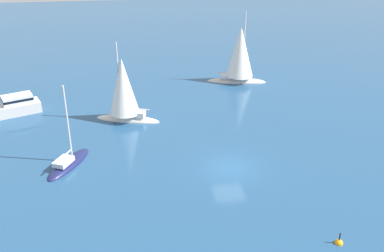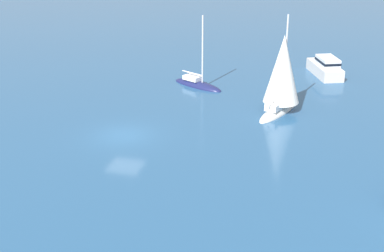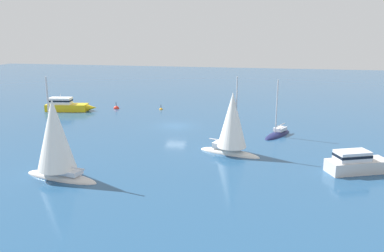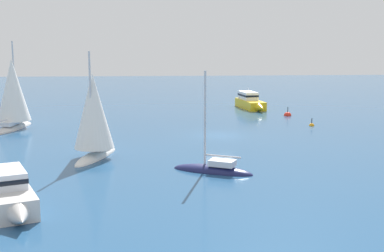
{
  "view_description": "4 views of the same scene",
  "coord_description": "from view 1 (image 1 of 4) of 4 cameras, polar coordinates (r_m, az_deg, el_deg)",
  "views": [
    {
      "loc": [
        -29.99,
        7.29,
        18.26
      ],
      "look_at": [
        6.89,
        2.09,
        0.55
      ],
      "focal_mm": 41.52,
      "sensor_mm": 36.0,
      "label": 1
    },
    {
      "loc": [
        14.46,
        -33.98,
        15.49
      ],
      "look_at": [
        4.88,
        0.95,
        0.89
      ],
      "focal_mm": 51.12,
      "sensor_mm": 36.0,
      "label": 2
    },
    {
      "loc": [
        48.34,
        11.69,
        12.21
      ],
      "look_at": [
        2.82,
        2.73,
        0.81
      ],
      "focal_mm": 37.2,
      "sensor_mm": 36.0,
      "label": 3
    },
    {
      "loc": [
        5.98,
        45.28,
        8.5
      ],
      "look_at": [
        2.81,
        3.03,
        1.42
      ],
      "focal_mm": 47.92,
      "sensor_mm": 36.0,
      "label": 4
    }
  ],
  "objects": [
    {
      "name": "yacht_2",
      "position": [
        43.16,
        -8.71,
        4.3
      ],
      "size": [
        3.64,
        6.54,
        8.25
      ],
      "rotation": [
        0.0,
        0.0,
        1.25
      ],
      "color": "silver",
      "rests_on": "ground"
    },
    {
      "name": "yacht",
      "position": [
        37.32,
        -15.58,
        -4.69
      ],
      "size": [
        5.58,
        3.8,
        7.07
      ],
      "rotation": [
        0.0,
        0.0,
        5.82
      ],
      "color": "#191E4C",
      "rests_on": "ground"
    },
    {
      "name": "ground_plane",
      "position": [
        35.86,
        4.87,
        -5.28
      ],
      "size": [
        160.0,
        160.0,
        0.0
      ],
      "primitive_type": "plane",
      "color": "navy"
    },
    {
      "name": "powerboat",
      "position": [
        48.27,
        -22.25,
        2.28
      ],
      "size": [
        3.96,
        6.72,
        1.96
      ],
      "rotation": [
        0.0,
        0.0,
        1.96
      ],
      "color": "silver",
      "rests_on": "ground"
    },
    {
      "name": "yacht_1",
      "position": [
        53.42,
        6.14,
        8.86
      ],
      "size": [
        3.75,
        7.25,
        8.95
      ],
      "rotation": [
        0.0,
        0.0,
        4.51
      ],
      "color": "silver",
      "rests_on": "ground"
    },
    {
      "name": "channel_buoy",
      "position": [
        29.66,
        18.32,
        -14.09
      ],
      "size": [
        0.53,
        0.53,
        1.04
      ],
      "color": "orange",
      "rests_on": "ground"
    }
  ]
}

